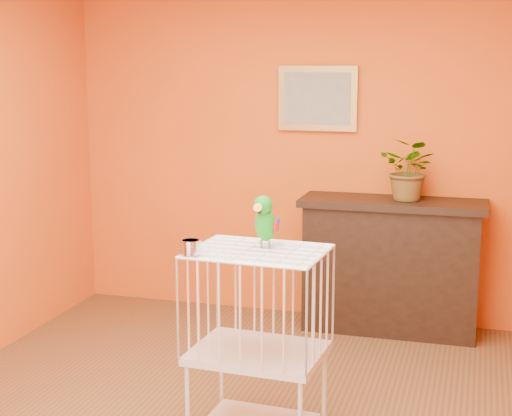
% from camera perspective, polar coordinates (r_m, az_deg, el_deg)
% --- Properties ---
extents(room_shell, '(4.50, 4.50, 4.50)m').
position_cam_1_polar(room_shell, '(4.02, -2.02, 4.18)').
color(room_shell, '#E25715').
rests_on(room_shell, ground).
extents(console_cabinet, '(1.37, 0.49, 1.02)m').
position_cam_1_polar(console_cabinet, '(6.03, 9.77, -4.15)').
color(console_cabinet, black).
rests_on(console_cabinet, ground).
extents(potted_plant, '(0.55, 0.58, 0.36)m').
position_cam_1_polar(potted_plant, '(5.87, 11.13, 2.24)').
color(potted_plant, '#26722D').
rests_on(potted_plant, console_cabinet).
extents(framed_picture, '(0.62, 0.04, 0.50)m').
position_cam_1_polar(framed_picture, '(6.15, 4.50, 7.95)').
color(framed_picture, '#A67E3B').
rests_on(framed_picture, room_shell).
extents(birdcage, '(0.72, 0.57, 1.06)m').
position_cam_1_polar(birdcage, '(4.25, 0.14, -9.81)').
color(birdcage, silver).
rests_on(birdcage, ground).
extents(feed_cup, '(0.10, 0.10, 0.07)m').
position_cam_1_polar(feed_cup, '(4.01, -4.78, -2.85)').
color(feed_cup, silver).
rests_on(feed_cup, birdcage).
extents(parrot, '(0.14, 0.26, 0.29)m').
position_cam_1_polar(parrot, '(4.13, 0.68, -0.94)').
color(parrot, '#59544C').
rests_on(parrot, birdcage).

